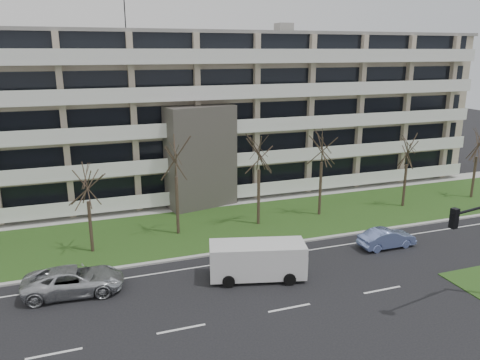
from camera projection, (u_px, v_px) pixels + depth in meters
name	position (u px, v px, depth m)	size (l,w,h in m)	color
ground	(289.00, 308.00, 25.50)	(160.00, 160.00, 0.00)	black
grass_verge	(220.00, 226.00, 37.31)	(90.00, 10.00, 0.06)	#2C4F1A
curb	(240.00, 250.00, 32.75)	(90.00, 0.35, 0.12)	#B2B2AD
sidewalk	(202.00, 205.00, 42.30)	(90.00, 2.00, 0.08)	#B2B2AD
lane_edge_line	(248.00, 259.00, 31.41)	(90.00, 0.12, 0.01)	white
apartment_building	(182.00, 112.00, 46.47)	(60.50, 15.10, 18.75)	tan
silver_pickup	(74.00, 281.00, 26.90)	(2.59, 5.61, 1.56)	#B8BBC0
blue_sedan	(387.00, 238.00, 33.22)	(1.44, 4.13, 1.36)	#7D93D9
white_van	(259.00, 257.00, 28.56)	(6.18, 3.57, 2.26)	white
tree_2	(86.00, 181.00, 31.26)	(3.30, 3.30, 6.60)	#382B21
tree_3	(175.00, 154.00, 34.15)	(4.04, 4.04, 8.07)	#382B21
tree_4	(259.00, 148.00, 36.12)	(4.06, 4.06, 8.13)	#382B21
tree_5	(323.00, 141.00, 38.26)	(4.11, 4.11, 8.21)	#382B21
tree_6	(408.00, 148.00, 40.71)	(3.46, 3.46, 6.91)	#382B21
tree_7	(479.00, 140.00, 43.18)	(3.56, 3.56, 7.13)	#382B21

